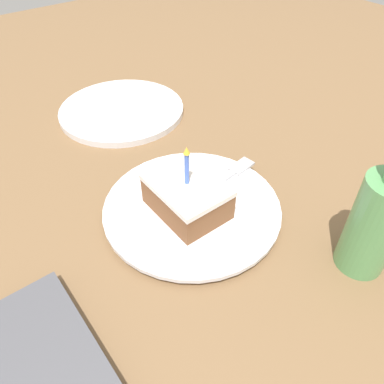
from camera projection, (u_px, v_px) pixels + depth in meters
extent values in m
cube|color=brown|center=(214.00, 225.00, 0.60)|extent=(2.40, 2.40, 0.04)
cylinder|color=silver|center=(192.00, 209.00, 0.58)|extent=(0.26, 0.26, 0.02)
cylinder|color=silver|center=(192.00, 207.00, 0.58)|extent=(0.27, 0.27, 0.01)
cube|color=brown|center=(187.00, 198.00, 0.55)|extent=(0.09, 0.12, 0.04)
cube|color=silver|center=(187.00, 185.00, 0.54)|extent=(0.09, 0.12, 0.01)
cylinder|color=#4C72E0|center=(187.00, 169.00, 0.52)|extent=(0.01, 0.01, 0.05)
cone|color=yellow|center=(187.00, 150.00, 0.50)|extent=(0.01, 0.01, 0.01)
cube|color=#B2B2B7|center=(206.00, 191.00, 0.60)|extent=(0.13, 0.03, 0.00)
cube|color=#B2B2B7|center=(241.00, 166.00, 0.64)|extent=(0.05, 0.03, 0.00)
cylinder|color=#599959|center=(374.00, 226.00, 0.47)|extent=(0.06, 0.06, 0.15)
cylinder|color=silver|center=(122.00, 110.00, 0.81)|extent=(0.27, 0.27, 0.01)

